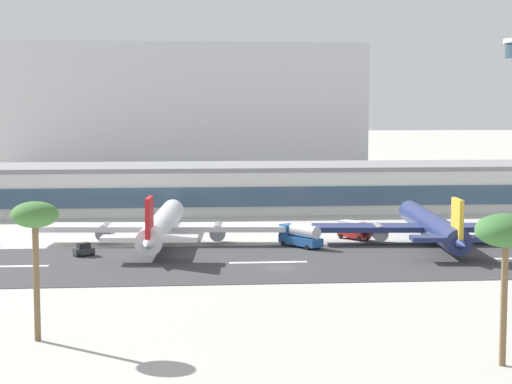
# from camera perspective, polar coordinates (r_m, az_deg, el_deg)

# --- Properties ---
(ground_plane) EXTENTS (1400.00, 1400.00, 0.00)m
(ground_plane) POSITION_cam_1_polar(r_m,az_deg,el_deg) (131.61, 1.47, -4.93)
(ground_plane) COLOR #B2AFA8
(runway_strip) EXTENTS (800.00, 32.64, 0.08)m
(runway_strip) POSITION_cam_1_polar(r_m,az_deg,el_deg) (136.25, 1.24, -4.55)
(runway_strip) COLOR #38383A
(runway_strip) RESTS_ON ground_plane
(runway_centreline_dash_3) EXTENTS (12.00, 1.20, 0.01)m
(runway_centreline_dash_3) POSITION_cam_1_polar(r_m,az_deg,el_deg) (137.81, -15.67, -4.62)
(runway_centreline_dash_3) COLOR white
(runway_centreline_dash_3) RESTS_ON runway_strip
(runway_centreline_dash_4) EXTENTS (12.00, 1.20, 0.01)m
(runway_centreline_dash_4) POSITION_cam_1_polar(r_m,az_deg,el_deg) (136.12, 0.79, -4.54)
(runway_centreline_dash_4) COLOR white
(runway_centreline_dash_4) RESTS_ON runway_strip
(terminal_building) EXTENTS (157.02, 25.35, 10.44)m
(terminal_building) POSITION_cam_1_polar(r_m,az_deg,el_deg) (204.75, 0.76, 0.33)
(terminal_building) COLOR silver
(terminal_building) RESTS_ON ground_plane
(distant_hotel_block) EXTENTS (133.56, 39.96, 46.46)m
(distant_hotel_block) POSITION_cam_1_polar(r_m,az_deg,el_deg) (337.12, -4.69, 5.46)
(distant_hotel_block) COLOR #BCBCC1
(distant_hotel_block) RESTS_ON ground_plane
(airliner_red_tail_gate_1) EXTENTS (43.85, 48.20, 10.06)m
(airliner_red_tail_gate_1) POSITION_cam_1_polar(r_m,az_deg,el_deg) (154.24, -6.11, -2.20)
(airliner_red_tail_gate_1) COLOR white
(airliner_red_tail_gate_1) RESTS_ON ground_plane
(airliner_gold_tail_gate_2) EXTENTS (41.95, 46.81, 9.77)m
(airliner_gold_tail_gate_2) POSITION_cam_1_polar(r_m,az_deg,el_deg) (156.55, 11.33, -2.19)
(airliner_gold_tail_gate_2) COLOR navy
(airliner_gold_tail_gate_2) RESTS_ON ground_plane
(service_box_truck_0) EXTENTS (5.59, 6.20, 3.25)m
(service_box_truck_0) POSITION_cam_1_polar(r_m,az_deg,el_deg) (160.21, 6.33, -2.42)
(service_box_truck_0) COLOR #B2231E
(service_box_truck_0) RESTS_ON ground_plane
(service_fuel_truck_1) EXTENTS (6.98, 8.47, 3.95)m
(service_fuel_truck_1) POSITION_cam_1_polar(r_m,az_deg,el_deg) (150.58, 2.88, -2.81)
(service_fuel_truck_1) COLOR #23569E
(service_fuel_truck_1) RESTS_ON ground_plane
(service_baggage_tug_2) EXTENTS (3.58, 3.00, 2.20)m
(service_baggage_tug_2) POSITION_cam_1_polar(r_m,az_deg,el_deg) (144.29, -11.01, -3.67)
(service_baggage_tug_2) COLOR #2D3338
(service_baggage_tug_2) RESTS_ON ground_plane
(palm_tree_0) EXTENTS (5.61, 5.61, 14.22)m
(palm_tree_0) POSITION_cam_1_polar(r_m,az_deg,el_deg) (84.29, 15.76, -2.60)
(palm_tree_0) COLOR brown
(palm_tree_0) RESTS_ON ground_plane
(palm_tree_2) EXTENTS (4.84, 4.84, 14.38)m
(palm_tree_2) POSITION_cam_1_polar(r_m,az_deg,el_deg) (92.50, -14.02, -1.74)
(palm_tree_2) COLOR brown
(palm_tree_2) RESTS_ON ground_plane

